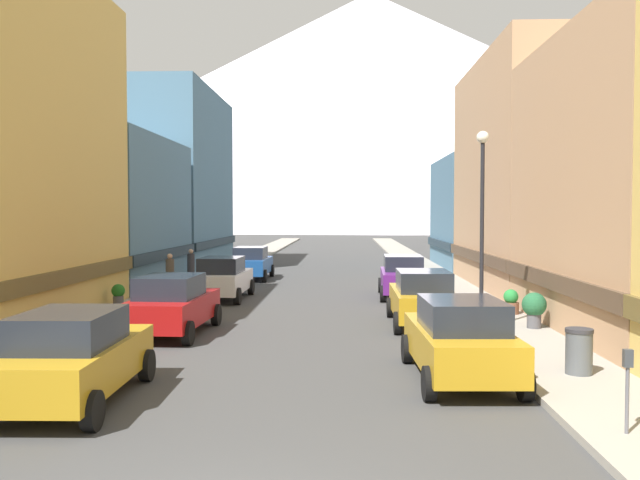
% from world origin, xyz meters
% --- Properties ---
extents(sidewalk_left, '(2.50, 100.00, 0.15)m').
position_xyz_m(sidewalk_left, '(-6.25, 35.00, 0.07)').
color(sidewalk_left, gray).
rests_on(sidewalk_left, ground).
extents(sidewalk_right, '(2.50, 100.00, 0.15)m').
position_xyz_m(sidewalk_right, '(6.25, 35.00, 0.07)').
color(sidewalk_right, gray).
rests_on(sidewalk_right, ground).
extents(storefront_left_2, '(7.21, 10.94, 7.30)m').
position_xyz_m(storefront_left_2, '(-10.95, 25.54, 3.51)').
color(storefront_left_2, slate).
rests_on(storefront_left_2, ground).
extents(storefront_left_3, '(7.13, 13.55, 11.79)m').
position_xyz_m(storefront_left_3, '(-10.92, 38.35, 5.71)').
color(storefront_left_3, slate).
rests_on(storefront_left_3, ground).
extents(storefront_right_2, '(7.44, 13.16, 10.78)m').
position_xyz_m(storefront_right_2, '(11.07, 24.94, 5.21)').
color(storefront_right_2, tan).
rests_on(storefront_right_2, ground).
extents(storefront_right_3, '(8.56, 10.40, 7.13)m').
position_xyz_m(storefront_right_3, '(11.63, 37.09, 3.43)').
color(storefront_right_3, slate).
rests_on(storefront_right_3, ground).
extents(car_left_0, '(2.16, 4.44, 1.78)m').
position_xyz_m(car_left_0, '(-3.80, 5.33, 0.90)').
color(car_left_0, '#B28419').
rests_on(car_left_0, ground).
extents(car_left_1, '(2.21, 4.47, 1.78)m').
position_xyz_m(car_left_1, '(-3.80, 12.54, 0.90)').
color(car_left_1, '#9E1111').
rests_on(car_left_1, ground).
extents(car_left_2, '(2.14, 4.44, 1.78)m').
position_xyz_m(car_left_2, '(-3.80, 20.65, 0.90)').
color(car_left_2, silver).
rests_on(car_left_2, ground).
extents(car_left_3, '(2.09, 4.42, 1.78)m').
position_xyz_m(car_left_3, '(-3.80, 29.10, 0.90)').
color(car_left_3, '#19478C').
rests_on(car_left_3, ground).
extents(car_right_0, '(2.21, 4.47, 1.78)m').
position_xyz_m(car_right_0, '(3.80, 7.37, 0.90)').
color(car_right_0, '#B28419').
rests_on(car_right_0, ground).
extents(car_right_1, '(2.07, 4.40, 1.78)m').
position_xyz_m(car_right_1, '(3.80, 14.41, 0.90)').
color(car_right_1, '#B28419').
rests_on(car_right_1, ground).
extents(car_right_2, '(2.17, 4.45, 1.78)m').
position_xyz_m(car_right_2, '(3.80, 21.71, 0.90)').
color(car_right_2, '#591E72').
rests_on(car_right_2, ground).
extents(parking_meter_near, '(0.14, 0.10, 1.33)m').
position_xyz_m(parking_meter_near, '(5.75, 3.52, 1.01)').
color(parking_meter_near, '#595960').
rests_on(parking_meter_near, sidewalk_right).
extents(trash_bin_right, '(0.59, 0.59, 0.98)m').
position_xyz_m(trash_bin_right, '(6.35, 7.44, 0.64)').
color(trash_bin_right, '#4C5156').
rests_on(trash_bin_right, sidewalk_right).
extents(potted_plant_0, '(0.48, 0.48, 0.85)m').
position_xyz_m(potted_plant_0, '(-7.00, 17.12, 0.62)').
color(potted_plant_0, '#4C4C51').
rests_on(potted_plant_0, sidewalk_left).
extents(potted_plant_1, '(0.73, 0.73, 1.08)m').
position_xyz_m(potted_plant_1, '(7.00, 13.22, 0.78)').
color(potted_plant_1, '#4C4C51').
rests_on(potted_plant_1, sidewalk_right).
extents(potted_plant_2, '(0.54, 0.54, 0.84)m').
position_xyz_m(potted_plant_2, '(7.00, 16.06, 0.55)').
color(potted_plant_2, brown).
rests_on(potted_plant_2, sidewalk_right).
extents(pedestrian_0, '(0.36, 0.36, 1.70)m').
position_xyz_m(pedestrian_0, '(-6.25, 25.45, 0.94)').
color(pedestrian_0, '#333338').
rests_on(pedestrian_0, sidewalk_left).
extents(pedestrian_1, '(0.36, 0.36, 1.71)m').
position_xyz_m(pedestrian_1, '(-6.25, 21.53, 0.94)').
color(pedestrian_1, brown).
rests_on(pedestrian_1, sidewalk_left).
extents(streetlamp_right, '(0.36, 0.36, 5.86)m').
position_xyz_m(streetlamp_right, '(5.35, 12.87, 3.99)').
color(streetlamp_right, black).
rests_on(streetlamp_right, sidewalk_right).
extents(mountain_backdrop, '(315.09, 315.09, 90.21)m').
position_xyz_m(mountain_backdrop, '(10.91, 260.00, 45.11)').
color(mountain_backdrop, white).
rests_on(mountain_backdrop, ground).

